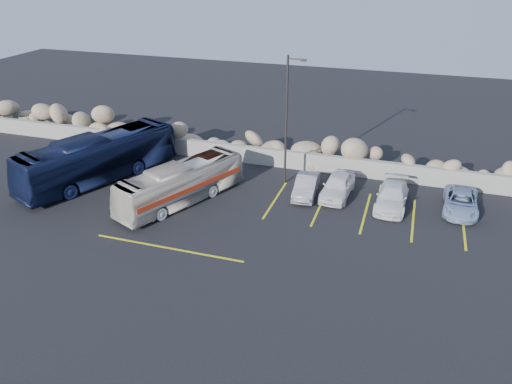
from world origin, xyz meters
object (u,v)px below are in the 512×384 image
(car_a, at_px, (338,186))
(car_d, at_px, (461,202))
(lamppost, at_px, (287,118))
(car_c, at_px, (392,197))
(tour_coach, at_px, (98,158))
(vintage_bus, at_px, (181,183))
(car_b, at_px, (306,186))

(car_a, height_order, car_d, car_a)
(lamppost, relative_size, car_c, 1.93)
(car_c, height_order, car_d, car_c)
(tour_coach, bearing_deg, car_c, 29.16)
(vintage_bus, distance_m, car_c, 12.19)
(lamppost, relative_size, vintage_bus, 0.95)
(car_b, relative_size, car_d, 0.89)
(lamppost, distance_m, car_b, 4.25)
(car_a, distance_m, car_c, 3.22)
(lamppost, height_order, car_a, lamppost)
(car_a, xyz_separation_m, car_d, (6.95, 0.21, -0.12))
(tour_coach, bearing_deg, vintage_bus, 11.66)
(car_a, height_order, car_c, car_a)
(tour_coach, distance_m, car_c, 18.23)
(tour_coach, height_order, car_c, tour_coach)
(tour_coach, xyz_separation_m, car_d, (21.85, 2.52, -0.94))
(lamppost, distance_m, tour_coach, 12.22)
(car_a, xyz_separation_m, car_c, (3.20, -0.36, -0.07))
(lamppost, relative_size, car_a, 2.02)
(vintage_bus, height_order, car_c, vintage_bus)
(car_d, bearing_deg, lamppost, 178.74)
(vintage_bus, xyz_separation_m, car_d, (15.49, 3.80, -0.62))
(car_c, xyz_separation_m, car_d, (3.75, 0.57, -0.05))
(vintage_bus, relative_size, car_a, 2.13)
(car_b, bearing_deg, car_a, 9.80)
(lamppost, distance_m, car_d, 11.06)
(car_c, relative_size, car_d, 1.04)
(vintage_bus, distance_m, car_d, 15.96)
(car_a, distance_m, car_d, 6.95)
(car_b, height_order, car_c, car_c)
(vintage_bus, bearing_deg, lamppost, 64.88)
(vintage_bus, bearing_deg, car_d, 37.70)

